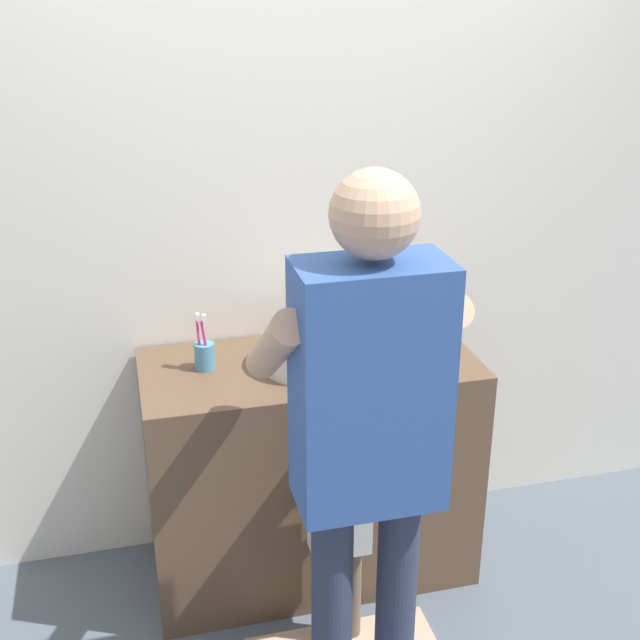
{
  "coord_description": "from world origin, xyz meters",
  "views": [
    {
      "loc": [
        -0.6,
        -2.22,
        2.12
      ],
      "look_at": [
        0.0,
        0.15,
        1.09
      ],
      "focal_mm": 46.13,
      "sensor_mm": 36.0,
      "label": 1
    }
  ],
  "objects_px": {
    "soap_bottle": "(393,335)",
    "adult_parent": "(367,420)",
    "toothbrush_cup": "(204,354)",
    "child_toddler": "(339,518)"
  },
  "relations": [
    {
      "from": "child_toddler",
      "to": "soap_bottle",
      "type": "bearing_deg",
      "value": 53.2
    },
    {
      "from": "child_toddler",
      "to": "adult_parent",
      "type": "height_order",
      "value": "adult_parent"
    },
    {
      "from": "toothbrush_cup",
      "to": "soap_bottle",
      "type": "xyz_separation_m",
      "value": [
        0.67,
        -0.03,
        0.01
      ]
    },
    {
      "from": "toothbrush_cup",
      "to": "adult_parent",
      "type": "relative_size",
      "value": 0.12
    },
    {
      "from": "toothbrush_cup",
      "to": "child_toddler",
      "type": "distance_m",
      "value": 0.71
    },
    {
      "from": "adult_parent",
      "to": "soap_bottle",
      "type": "bearing_deg",
      "value": 65.81
    },
    {
      "from": "soap_bottle",
      "to": "adult_parent",
      "type": "height_order",
      "value": "adult_parent"
    },
    {
      "from": "child_toddler",
      "to": "toothbrush_cup",
      "type": "bearing_deg",
      "value": 129.01
    },
    {
      "from": "child_toddler",
      "to": "adult_parent",
      "type": "relative_size",
      "value": 0.49
    },
    {
      "from": "toothbrush_cup",
      "to": "soap_bottle",
      "type": "height_order",
      "value": "toothbrush_cup"
    }
  ]
}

